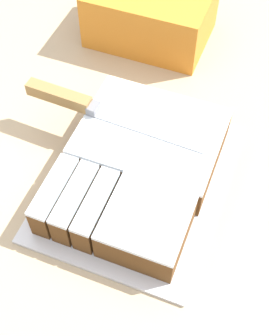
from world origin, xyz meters
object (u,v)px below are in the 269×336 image
(cake_board, at_px, (134,180))
(storage_box, at_px, (151,13))
(cake, at_px, (137,167))
(knife, at_px, (77,102))

(cake_board, bearing_deg, storage_box, 106.21)
(cake, height_order, knife, knife)
(cake_board, height_order, knife, knife)
(storage_box, bearing_deg, cake, -73.32)
(cake_board, relative_size, storage_box, 1.45)
(knife, bearing_deg, cake_board, -23.91)
(knife, xyz_separation_m, storage_box, (0.02, 0.29, -0.02))
(cake_board, relative_size, knife, 1.09)
(cake, distance_m, knife, 0.15)
(cake_board, distance_m, storage_box, 0.37)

